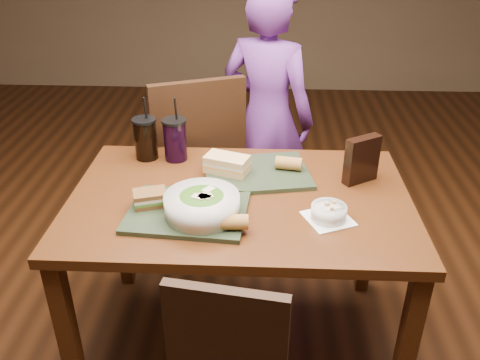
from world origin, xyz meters
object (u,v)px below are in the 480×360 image
object	(u,v)px
chair_far	(203,162)
salad_bowl	(202,204)
soup_bowl	(329,212)
sandwich_far	(227,164)
cup_cola	(146,138)
chip_bag	(362,160)
tray_near	(188,212)
dining_table	(240,216)
sandwich_near	(150,198)
baguette_far	(289,163)
tray_far	(257,173)
baguette_near	(233,222)
cup_berry	(175,139)
diner	(267,118)

from	to	relation	value
chair_far	salad_bowl	distance (m)	0.82
chair_far	soup_bowl	world-z (taller)	chair_far
sandwich_far	cup_cola	world-z (taller)	cup_cola
sandwich_far	chip_bag	world-z (taller)	chip_bag
tray_near	cup_cola	world-z (taller)	cup_cola
dining_table	cup_cola	bearing A→B (deg)	143.64
salad_bowl	chip_bag	size ratio (longest dim) A/B	1.39
sandwich_near	baguette_far	distance (m)	0.60
tray_far	soup_bowl	size ratio (longest dim) A/B	2.09
baguette_near	chair_far	bearing A→B (deg)	103.24
baguette_far	chip_bag	distance (m)	0.29
baguette_far	cup_cola	xyz separation A→B (m)	(-0.61, 0.11, 0.05)
cup_cola	cup_berry	size ratio (longest dim) A/B	0.99
dining_table	chair_far	distance (m)	0.66
diner	tray_far	distance (m)	0.72
sandwich_near	cup_berry	bearing A→B (deg)	86.15
cup_cola	diner	bearing A→B (deg)	47.85
salad_bowl	chip_bag	world-z (taller)	chip_bag
dining_table	tray_far	distance (m)	0.21
sandwich_near	baguette_near	xyz separation A→B (m)	(0.31, -0.14, -0.00)
sandwich_far	cup_cola	bearing A→B (deg)	157.79
diner	tray_near	size ratio (longest dim) A/B	3.38
tray_far	cup_cola	xyz separation A→B (m)	(-0.48, 0.14, 0.08)
tray_near	sandwich_far	xyz separation A→B (m)	(0.12, 0.30, 0.04)
diner	sandwich_far	distance (m)	0.75
dining_table	sandwich_near	distance (m)	0.37
chair_far	tray_far	xyz separation A→B (m)	(0.28, -0.44, 0.18)
cup_cola	dining_table	bearing A→B (deg)	-36.36
diner	sandwich_near	world-z (taller)	diner
tray_far	baguette_far	xyz separation A→B (m)	(0.13, 0.02, 0.04)
sandwich_near	chip_bag	size ratio (longest dim) A/B	0.71
chip_bag	chair_far	bearing A→B (deg)	113.37
baguette_far	cup_berry	xyz separation A→B (m)	(-0.48, 0.11, 0.05)
chip_bag	tray_far	bearing A→B (deg)	143.58
salad_bowl	sandwich_far	bearing A→B (deg)	78.92
tray_far	cup_berry	size ratio (longest dim) A/B	1.48
sandwich_near	cup_berry	size ratio (longest dim) A/B	0.48
baguette_near	cup_berry	world-z (taller)	cup_berry
cup_cola	cup_berry	world-z (taller)	cup_berry
baguette_far	cup_cola	world-z (taller)	cup_cola
tray_near	dining_table	bearing A→B (deg)	37.22
diner	cup_berry	xyz separation A→B (m)	(-0.40, -0.59, 0.13)
soup_bowl	cup_cola	distance (m)	0.87
dining_table	diner	world-z (taller)	diner
sandwich_far	cup_cola	distance (m)	0.39
sandwich_far	baguette_near	world-z (taller)	sandwich_far
cup_cola	chair_far	bearing A→B (deg)	56.12
salad_bowl	chip_bag	distance (m)	0.67
salad_bowl	baguette_near	world-z (taller)	salad_bowl
salad_bowl	cup_cola	bearing A→B (deg)	122.05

